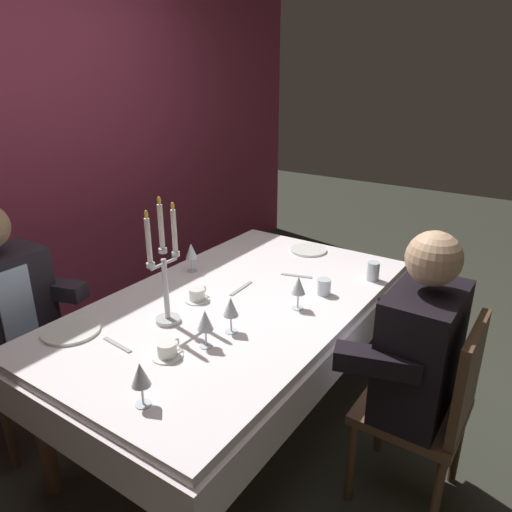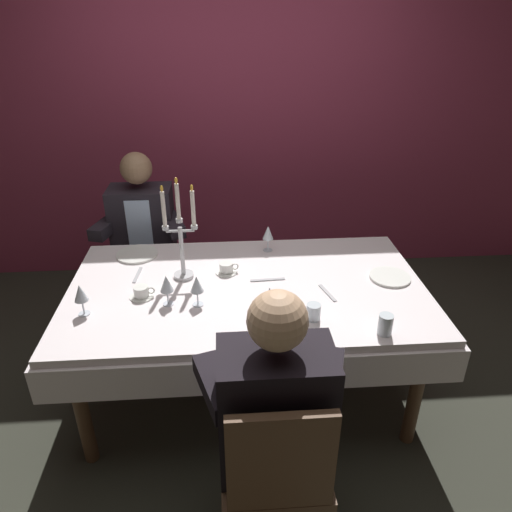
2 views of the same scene
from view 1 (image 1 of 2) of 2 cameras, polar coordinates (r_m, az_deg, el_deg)
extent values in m
plane|color=#303128|center=(2.76, -2.20, -19.08)|extent=(12.00, 12.00, 0.00)
cube|color=#8F304B|center=(3.40, -26.37, 11.79)|extent=(6.00, 0.12, 2.70)
cube|color=white|center=(2.36, -2.44, -5.65)|extent=(1.90, 1.10, 0.04)
cube|color=white|center=(2.41, -2.40, -7.98)|extent=(1.94, 1.14, 0.18)
cylinder|color=brown|center=(3.01, 13.98, -7.88)|extent=(0.07, 0.07, 0.70)
cylinder|color=brown|center=(2.38, -24.05, -18.15)|extent=(0.07, 0.07, 0.70)
cylinder|color=brown|center=(3.35, 0.13, -4.05)|extent=(0.07, 0.07, 0.70)
cylinder|color=silver|center=(2.18, -10.41, -7.48)|extent=(0.11, 0.11, 0.02)
cylinder|color=silver|center=(2.12, -10.68, -3.92)|extent=(0.02, 0.02, 0.28)
cylinder|color=silver|center=(2.05, -11.02, 0.64)|extent=(0.04, 0.04, 0.02)
cylinder|color=white|center=(2.01, -11.23, 3.43)|extent=(0.02, 0.02, 0.19)
ellipsoid|color=yellow|center=(1.98, -11.46, 6.50)|extent=(0.02, 0.02, 0.03)
cylinder|color=silver|center=(2.09, -10.19, -0.59)|extent=(0.07, 0.01, 0.01)
cylinder|color=silver|center=(2.11, -9.52, 0.23)|extent=(0.04, 0.04, 0.02)
cylinder|color=white|center=(2.08, -9.70, 2.92)|extent=(0.02, 0.02, 0.19)
ellipsoid|color=yellow|center=(2.04, -9.89, 5.89)|extent=(0.02, 0.02, 0.03)
cylinder|color=silver|center=(2.04, -11.63, -1.24)|extent=(0.07, 0.01, 0.01)
cylinder|color=silver|center=(2.01, -12.43, -1.05)|extent=(0.04, 0.04, 0.02)
cylinder|color=white|center=(1.98, -12.66, 1.75)|extent=(0.02, 0.02, 0.19)
ellipsoid|color=yellow|center=(1.94, -12.93, 4.85)|extent=(0.02, 0.02, 0.03)
cylinder|color=white|center=(2.22, -21.14, -8.27)|extent=(0.24, 0.24, 0.01)
cylinder|color=white|center=(2.97, 6.26, 0.71)|extent=(0.22, 0.22, 0.01)
cylinder|color=silver|center=(2.27, 4.97, -6.19)|extent=(0.06, 0.06, 0.00)
cylinder|color=silver|center=(2.25, 5.00, -5.30)|extent=(0.01, 0.01, 0.07)
cone|color=silver|center=(2.22, 5.07, -3.46)|extent=(0.07, 0.07, 0.08)
cylinder|color=#E0D172|center=(2.23, 5.05, -4.03)|extent=(0.04, 0.04, 0.03)
cylinder|color=silver|center=(1.99, -5.94, -10.56)|extent=(0.06, 0.06, 0.00)
cylinder|color=silver|center=(1.97, -5.99, -9.59)|extent=(0.01, 0.01, 0.07)
cone|color=silver|center=(1.93, -6.08, -7.55)|extent=(0.07, 0.07, 0.08)
cylinder|color=silver|center=(1.73, -13.24, -16.76)|extent=(0.06, 0.06, 0.00)
cylinder|color=silver|center=(1.70, -13.35, -15.71)|extent=(0.01, 0.01, 0.07)
cone|color=silver|center=(1.66, -13.59, -13.50)|extent=(0.07, 0.07, 0.08)
cylinder|color=maroon|center=(1.67, -13.52, -14.19)|extent=(0.04, 0.04, 0.03)
cylinder|color=silver|center=(2.69, -7.58, -1.75)|extent=(0.06, 0.06, 0.00)
cylinder|color=silver|center=(2.67, -7.62, -0.98)|extent=(0.01, 0.01, 0.07)
cone|color=silver|center=(2.65, -7.70, 0.63)|extent=(0.07, 0.07, 0.08)
cylinder|color=#E0D172|center=(2.65, -7.68, 0.13)|extent=(0.04, 0.04, 0.03)
cylinder|color=silver|center=(2.08, -2.96, -8.93)|extent=(0.06, 0.06, 0.00)
cylinder|color=silver|center=(2.06, -2.98, -7.98)|extent=(0.01, 0.01, 0.07)
cone|color=silver|center=(2.02, -3.02, -6.01)|extent=(0.07, 0.07, 0.08)
cylinder|color=#E0D172|center=(2.03, -3.01, -6.62)|extent=(0.04, 0.04, 0.03)
cylinder|color=silver|center=(2.41, 8.09, -3.65)|extent=(0.07, 0.07, 0.08)
cylinder|color=silver|center=(2.62, 13.75, -1.76)|extent=(0.07, 0.07, 0.10)
cylinder|color=white|center=(1.95, -10.48, -11.59)|extent=(0.12, 0.12, 0.01)
cylinder|color=white|center=(1.93, -10.54, -10.83)|extent=(0.08, 0.08, 0.05)
torus|color=white|center=(1.96, -9.52, -10.15)|extent=(0.04, 0.01, 0.04)
cylinder|color=white|center=(2.36, -7.01, -5.17)|extent=(0.12, 0.12, 0.01)
cylinder|color=white|center=(2.34, -7.04, -4.50)|extent=(0.08, 0.08, 0.05)
torus|color=white|center=(2.38, -6.26, -4.01)|extent=(0.04, 0.01, 0.04)
cube|color=#B7B7BC|center=(2.06, -16.17, -10.09)|extent=(0.03, 0.17, 0.01)
cube|color=#B7B7BC|center=(2.46, -1.78, -3.86)|extent=(0.19, 0.03, 0.01)
cube|color=#B7B7BC|center=(2.61, 4.86, -2.36)|extent=(0.06, 0.17, 0.01)
cylinder|color=brown|center=(2.65, -27.38, -18.09)|extent=(0.04, 0.04, 0.42)
cylinder|color=brown|center=(2.78, -20.84, -14.86)|extent=(0.04, 0.04, 0.42)
cylinder|color=brown|center=(3.05, -24.92, -12.12)|extent=(0.04, 0.04, 0.42)
cube|color=brown|center=(2.72, -26.84, -10.95)|extent=(0.42, 0.42, 0.04)
cube|color=black|center=(2.59, -27.91, -5.48)|extent=(0.42, 0.26, 0.54)
cube|color=silver|center=(2.47, -26.48, -5.75)|extent=(0.16, 0.01, 0.40)
cube|color=black|center=(2.59, -22.79, -3.63)|extent=(0.19, 0.34, 0.08)
cylinder|color=brown|center=(2.55, 14.61, -17.80)|extent=(0.04, 0.04, 0.42)
cylinder|color=brown|center=(2.29, 11.21, -22.82)|extent=(0.04, 0.04, 0.42)
cylinder|color=brown|center=(2.49, 22.85, -19.99)|extent=(0.04, 0.04, 0.42)
cylinder|color=brown|center=(2.23, 20.63, -25.55)|extent=(0.04, 0.04, 0.42)
cube|color=brown|center=(2.23, 18.01, -17.08)|extent=(0.42, 0.42, 0.04)
cube|color=brown|center=(2.07, 23.92, -13.16)|extent=(0.38, 0.04, 0.44)
cube|color=black|center=(2.07, 18.93, -10.75)|extent=(0.42, 0.26, 0.54)
cube|color=#8F9AB0|center=(2.08, 15.45, -9.13)|extent=(0.16, 0.01, 0.40)
sphere|color=tan|center=(1.90, 20.39, -0.28)|extent=(0.21, 0.21, 0.21)
cube|color=black|center=(2.26, 18.19, -6.66)|extent=(0.19, 0.34, 0.08)
cube|color=black|center=(1.89, 14.22, -12.07)|extent=(0.19, 0.34, 0.08)
camera|label=2|loc=(1.83, 67.95, 16.81)|focal=32.89mm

